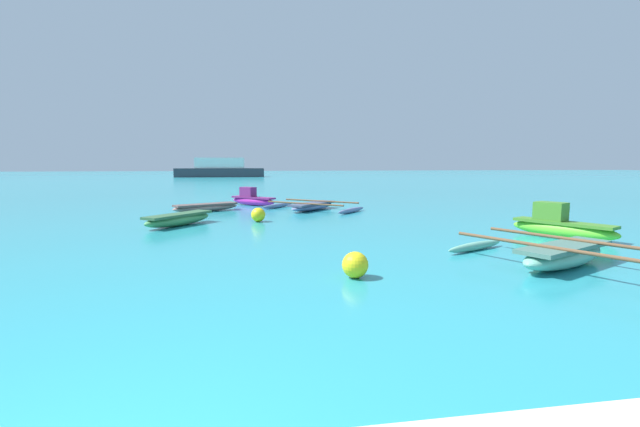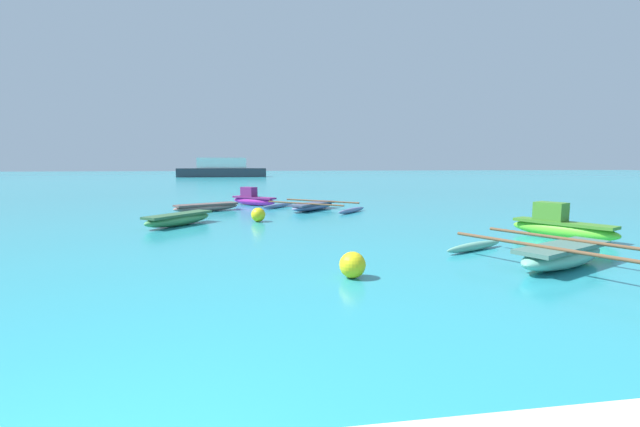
# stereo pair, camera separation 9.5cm
# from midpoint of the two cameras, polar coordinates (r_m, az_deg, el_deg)

# --- Properties ---
(moored_boat_0) EXTENTS (1.81, 2.73, 0.97)m
(moored_boat_0) POSITION_cam_midpoint_polar(r_m,az_deg,el_deg) (13.45, 29.23, -1.41)
(moored_boat_0) COLOR #63D02E
(moored_boat_0) RESTS_ON ground_plane
(moored_boat_1) EXTENTS (2.30, 2.27, 0.89)m
(moored_boat_1) POSITION_cam_midpoint_polar(r_m,az_deg,el_deg) (21.17, -9.15, 1.93)
(moored_boat_1) COLOR #BC27A1
(moored_boat_1) RESTS_ON ground_plane
(moored_boat_2) EXTENTS (2.87, 2.05, 0.33)m
(moored_boat_2) POSITION_cam_midpoint_polar(r_m,az_deg,el_deg) (18.89, -15.10, 0.84)
(moored_boat_2) COLOR gray
(moored_boat_2) RESTS_ON ground_plane
(moored_boat_3) EXTENTS (2.16, 2.59, 0.40)m
(moored_boat_3) POSITION_cam_midpoint_polar(r_m,az_deg,el_deg) (14.82, -18.50, -0.68)
(moored_boat_3) COLOR #479452
(moored_boat_3) RESTS_ON ground_plane
(moored_boat_4) EXTENTS (3.62, 4.63, 0.50)m
(moored_boat_4) POSITION_cam_midpoint_polar(r_m,az_deg,el_deg) (9.71, 29.54, -4.86)
(moored_boat_4) COLOR #6BB299
(moored_boat_4) RESTS_ON ground_plane
(moored_boat_5) EXTENTS (4.53, 4.33, 0.38)m
(moored_boat_5) POSITION_cam_midpoint_polar(r_m,az_deg,el_deg) (18.77, -1.13, 1.00)
(moored_boat_5) COLOR #6474A4
(moored_boat_5) RESTS_ON ground_plane
(mooring_buoy_0) EXTENTS (0.50, 0.50, 0.50)m
(mooring_buoy_0) POSITION_cam_midpoint_polar(r_m,az_deg,el_deg) (15.14, -8.42, -0.17)
(mooring_buoy_0) COLOR yellow
(mooring_buoy_0) RESTS_ON ground_plane
(mooring_buoy_1) EXTENTS (0.47, 0.47, 0.47)m
(mooring_buoy_1) POSITION_cam_midpoint_polar(r_m,az_deg,el_deg) (7.69, 4.36, -6.84)
(mooring_buoy_1) COLOR yellow
(mooring_buoy_1) RESTS_ON ground_plane
(distant_ferry) EXTENTS (13.26, 2.92, 2.92)m
(distant_ferry) POSITION_cam_midpoint_polar(r_m,az_deg,el_deg) (67.51, -13.23, 5.77)
(distant_ferry) COLOR #2D333D
(distant_ferry) RESTS_ON ground_plane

